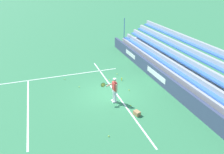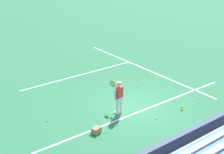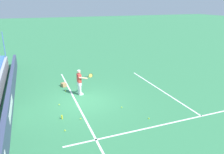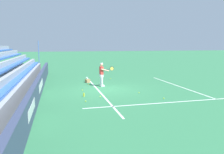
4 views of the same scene
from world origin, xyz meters
The scene contains 15 objects.
ground_plane centered at (0.00, 0.00, 0.00)m, with size 160.00×160.00×0.00m, color #337A4C.
court_baseline_white centered at (0.00, -0.50, 0.00)m, with size 12.00×0.10×0.01m, color white.
court_sideline_white centered at (4.11, 4.00, 0.00)m, with size 0.10×12.00×0.01m, color white.
court_service_line_white centered at (0.00, 5.50, 0.00)m, with size 8.22×0.10×0.01m, color white.
back_wall_sponsor_board centered at (0.01, -4.23, 0.55)m, with size 20.52×0.25×1.10m.
tennis_player centered at (-1.14, 0.01, 0.89)m, with size 0.59×1.03×1.71m.
ball_box_cardboard centered at (-3.03, -0.79, 0.13)m, with size 0.40×0.30×0.26m, color #A87F51.
tennis_ball_far_left centered at (-2.02, -0.83, 0.03)m, with size 0.07×0.07×0.07m, color #CCE533.
tennis_ball_midcourt centered at (1.64, 1.83, 0.03)m, with size 0.07×0.07×0.07m, color #CCE533.
tennis_ball_toward_net centered at (2.90, -1.69, 0.03)m, with size 0.07×0.07×0.07m, color #CCE533.
tennis_ball_far_right centered at (3.34, 2.67, 0.03)m, with size 0.07×0.07×0.07m, color #CCE533.
tennis_ball_on_baseline centered at (-4.35, 1.44, 0.03)m, with size 0.07×0.07×0.07m, color #CCE533.
tennis_ball_stray_back centered at (2.08, -0.73, 0.03)m, with size 0.07×0.07×0.07m, color #CCE533.
tennis_ball_by_box centered at (-0.03, -1.55, 0.03)m, with size 0.07×0.07×0.07m, color #CCE533.
water_bottle centered at (1.69, -1.64, 0.11)m, with size 0.07×0.07×0.22m, color yellow.
Camera 2 is at (-9.65, -10.73, 7.66)m, focal length 50.00 mm.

